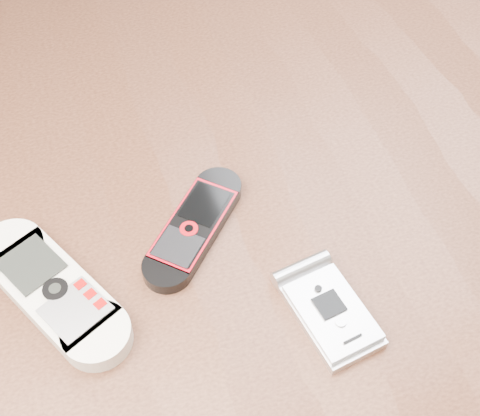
% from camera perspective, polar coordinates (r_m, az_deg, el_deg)
% --- Properties ---
extents(table, '(1.20, 0.80, 0.75)m').
position_cam_1_polar(table, '(0.68, -0.40, -6.09)').
color(table, black).
rests_on(table, ground).
extents(nokia_white, '(0.12, 0.17, 0.02)m').
position_cam_1_polar(nokia_white, '(0.56, -15.67, -6.77)').
color(nokia_white, silver).
rests_on(nokia_white, table).
extents(nokia_black_red, '(0.13, 0.13, 0.01)m').
position_cam_1_polar(nokia_black_red, '(0.58, -3.95, -1.58)').
color(nokia_black_red, black).
rests_on(nokia_black_red, table).
extents(motorola_razr, '(0.07, 0.11, 0.02)m').
position_cam_1_polar(motorola_razr, '(0.54, 7.69, -8.73)').
color(motorola_razr, silver).
rests_on(motorola_razr, table).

